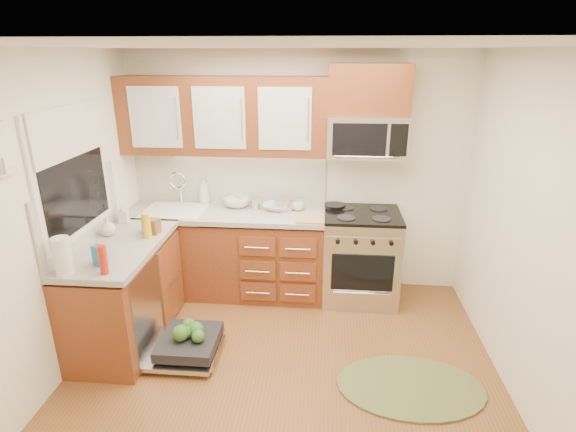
# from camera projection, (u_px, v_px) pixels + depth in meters

# --- Properties ---
(floor) EXTENTS (3.50, 3.50, 0.00)m
(floor) POSITION_uv_depth(u_px,v_px,m) (281.00, 385.00, 3.53)
(floor) COLOR brown
(floor) RESTS_ON ground
(ceiling) EXTENTS (3.50, 3.50, 0.00)m
(ceiling) POSITION_uv_depth(u_px,v_px,m) (279.00, 46.00, 2.67)
(ceiling) COLOR white
(ceiling) RESTS_ON ground
(wall_back) EXTENTS (3.50, 0.04, 2.50)m
(wall_back) POSITION_uv_depth(u_px,v_px,m) (297.00, 174.00, 4.74)
(wall_back) COLOR white
(wall_back) RESTS_ON ground
(wall_left) EXTENTS (0.04, 3.50, 2.50)m
(wall_left) POSITION_uv_depth(u_px,v_px,m) (40.00, 231.00, 3.24)
(wall_left) COLOR white
(wall_left) RESTS_ON ground
(wall_right) EXTENTS (0.04, 3.50, 2.50)m
(wall_right) POSITION_uv_depth(u_px,v_px,m) (544.00, 248.00, 2.96)
(wall_right) COLOR white
(wall_right) RESTS_ON ground
(base_cabinet_back) EXTENTS (2.05, 0.60, 0.85)m
(base_cabinet_back) POSITION_uv_depth(u_px,v_px,m) (227.00, 255.00, 4.80)
(base_cabinet_back) COLOR maroon
(base_cabinet_back) RESTS_ON ground
(base_cabinet_left) EXTENTS (0.60, 1.25, 0.85)m
(base_cabinet_left) POSITION_uv_depth(u_px,v_px,m) (125.00, 296.00, 3.99)
(base_cabinet_left) COLOR maroon
(base_cabinet_left) RESTS_ON ground
(countertop_back) EXTENTS (2.07, 0.64, 0.05)m
(countertop_back) POSITION_uv_depth(u_px,v_px,m) (225.00, 213.00, 4.63)
(countertop_back) COLOR #A09C92
(countertop_back) RESTS_ON base_cabinet_back
(countertop_left) EXTENTS (0.64, 1.27, 0.05)m
(countertop_left) POSITION_uv_depth(u_px,v_px,m) (119.00, 247.00, 3.83)
(countertop_left) COLOR #A09C92
(countertop_left) RESTS_ON base_cabinet_left
(backsplash_back) EXTENTS (2.05, 0.02, 0.57)m
(backsplash_back) POSITION_uv_depth(u_px,v_px,m) (230.00, 177.00, 4.79)
(backsplash_back) COLOR beige
(backsplash_back) RESTS_ON ground
(backsplash_left) EXTENTS (0.02, 1.25, 0.57)m
(backsplash_left) POSITION_uv_depth(u_px,v_px,m) (81.00, 212.00, 3.74)
(backsplash_left) COLOR beige
(backsplash_left) RESTS_ON ground
(upper_cabinets) EXTENTS (2.05, 0.35, 0.75)m
(upper_cabinets) POSITION_uv_depth(u_px,v_px,m) (223.00, 116.00, 4.42)
(upper_cabinets) COLOR maroon
(upper_cabinets) RESTS_ON ground
(cabinet_over_mw) EXTENTS (0.76, 0.35, 0.47)m
(cabinet_over_mw) POSITION_uv_depth(u_px,v_px,m) (369.00, 89.00, 4.21)
(cabinet_over_mw) COLOR maroon
(cabinet_over_mw) RESTS_ON ground
(range) EXTENTS (0.76, 0.64, 0.95)m
(range) POSITION_uv_depth(u_px,v_px,m) (360.00, 256.00, 4.65)
(range) COLOR silver
(range) RESTS_ON ground
(microwave) EXTENTS (0.76, 0.38, 0.40)m
(microwave) POSITION_uv_depth(u_px,v_px,m) (366.00, 136.00, 4.34)
(microwave) COLOR silver
(microwave) RESTS_ON ground
(sink) EXTENTS (0.62, 0.50, 0.26)m
(sink) POSITION_uv_depth(u_px,v_px,m) (176.00, 222.00, 4.68)
(sink) COLOR white
(sink) RESTS_ON ground
(dishwasher) EXTENTS (0.70, 0.60, 0.20)m
(dishwasher) POSITION_uv_depth(u_px,v_px,m) (185.00, 346.00, 3.85)
(dishwasher) COLOR silver
(dishwasher) RESTS_ON ground
(window) EXTENTS (0.03, 1.05, 1.05)m
(window) POSITION_uv_depth(u_px,v_px,m) (72.00, 173.00, 3.60)
(window) COLOR white
(window) RESTS_ON ground
(window_blind) EXTENTS (0.02, 0.96, 0.40)m
(window_blind) POSITION_uv_depth(u_px,v_px,m) (68.00, 132.00, 3.49)
(window_blind) COLOR white
(window_blind) RESTS_ON ground
(rug) EXTENTS (1.34, 1.12, 0.02)m
(rug) POSITION_uv_depth(u_px,v_px,m) (410.00, 387.00, 3.50)
(rug) COLOR #62663A
(rug) RESTS_ON ground
(skillet) EXTENTS (0.25, 0.25, 0.04)m
(skillet) POSITION_uv_depth(u_px,v_px,m) (335.00, 206.00, 4.63)
(skillet) COLOR black
(skillet) RESTS_ON range
(stock_pot) EXTENTS (0.26, 0.26, 0.13)m
(stock_pot) POSITION_uv_depth(u_px,v_px,m) (285.00, 203.00, 4.65)
(stock_pot) COLOR silver
(stock_pot) RESTS_ON countertop_back
(cutting_board) EXTENTS (0.31, 0.20, 0.02)m
(cutting_board) POSITION_uv_depth(u_px,v_px,m) (312.00, 220.00, 4.34)
(cutting_board) COLOR tan
(cutting_board) RESTS_ON countertop_back
(canister) EXTENTS (0.10, 0.10, 0.14)m
(canister) POSITION_uv_depth(u_px,v_px,m) (256.00, 203.00, 4.64)
(canister) COLOR silver
(canister) RESTS_ON countertop_back
(paper_towel_roll) EXTENTS (0.17, 0.17, 0.28)m
(paper_towel_roll) POSITION_uv_depth(u_px,v_px,m) (63.00, 256.00, 3.27)
(paper_towel_roll) COLOR white
(paper_towel_roll) RESTS_ON countertop_left
(mustard_bottle) EXTENTS (0.09, 0.09, 0.23)m
(mustard_bottle) POSITION_uv_depth(u_px,v_px,m) (147.00, 226.00, 3.92)
(mustard_bottle) COLOR gold
(mustard_bottle) RESTS_ON countertop_left
(red_bottle) EXTENTS (0.08, 0.08, 0.22)m
(red_bottle) POSITION_uv_depth(u_px,v_px,m) (103.00, 260.00, 3.28)
(red_bottle) COLOR red
(red_bottle) RESTS_ON countertop_left
(wooden_box) EXTENTS (0.15, 0.12, 0.14)m
(wooden_box) POSITION_uv_depth(u_px,v_px,m) (152.00, 226.00, 4.04)
(wooden_box) COLOR brown
(wooden_box) RESTS_ON countertop_left
(blue_carton) EXTENTS (0.12, 0.09, 0.16)m
(blue_carton) POSITION_uv_depth(u_px,v_px,m) (100.00, 256.00, 3.42)
(blue_carton) COLOR #2769B6
(blue_carton) RESTS_ON countertop_left
(bowl_a) EXTENTS (0.31, 0.31, 0.07)m
(bowl_a) POSITION_uv_depth(u_px,v_px,m) (276.00, 207.00, 4.65)
(bowl_a) COLOR #999999
(bowl_a) RESTS_ON countertop_back
(bowl_b) EXTENTS (0.37, 0.37, 0.09)m
(bowl_b) POSITION_uv_depth(u_px,v_px,m) (237.00, 202.00, 4.74)
(bowl_b) COLOR #999999
(bowl_b) RESTS_ON countertop_back
(cup) EXTENTS (0.16, 0.16, 0.10)m
(cup) POSITION_uv_depth(u_px,v_px,m) (298.00, 206.00, 4.63)
(cup) COLOR #999999
(cup) RESTS_ON countertop_back
(soap_bottle_a) EXTENTS (0.12, 0.12, 0.30)m
(soap_bottle_a) POSITION_uv_depth(u_px,v_px,m) (204.00, 190.00, 4.81)
(soap_bottle_a) COLOR #999999
(soap_bottle_a) RESTS_ON countertop_back
(soap_bottle_b) EXTENTS (0.09, 0.09, 0.18)m
(soap_bottle_b) POSITION_uv_depth(u_px,v_px,m) (123.00, 213.00, 4.29)
(soap_bottle_b) COLOR #999999
(soap_bottle_b) RESTS_ON countertop_left
(soap_bottle_c) EXTENTS (0.16, 0.16, 0.17)m
(soap_bottle_c) POSITION_uv_depth(u_px,v_px,m) (108.00, 226.00, 3.98)
(soap_bottle_c) COLOR #999999
(soap_bottle_c) RESTS_ON countertop_left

